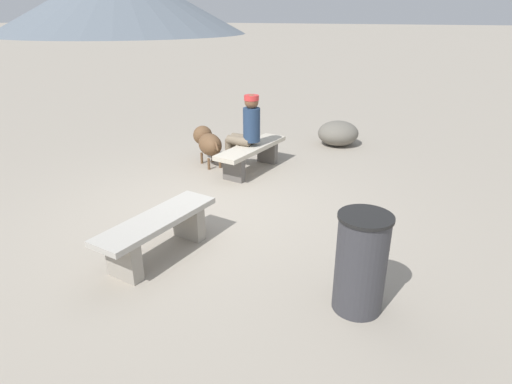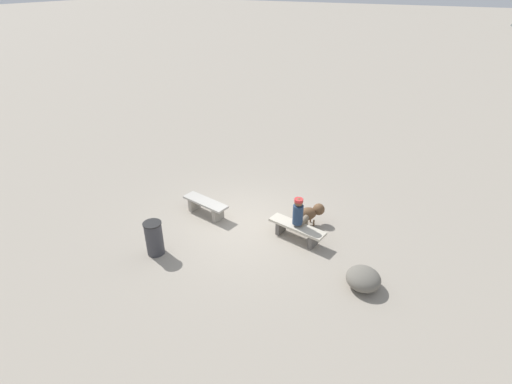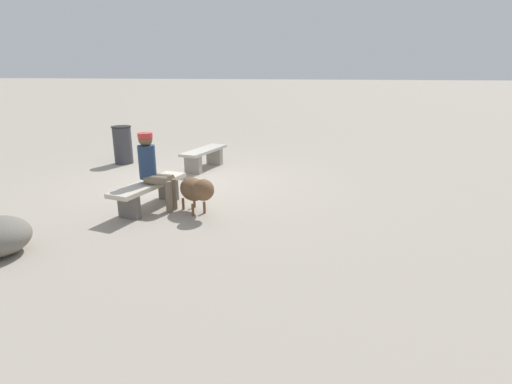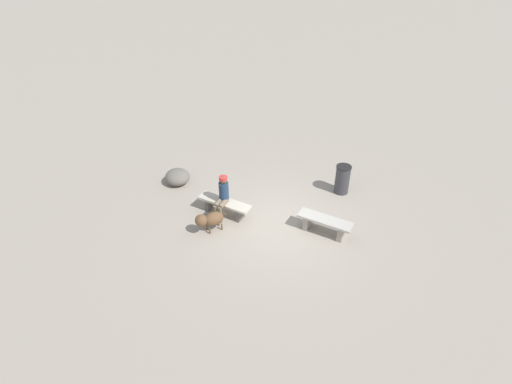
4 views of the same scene
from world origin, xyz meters
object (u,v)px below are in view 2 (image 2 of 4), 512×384
at_px(dog, 311,212).
at_px(seated_person, 299,215).
at_px(bench_right, 297,229).
at_px(trash_bin, 154,238).
at_px(bench_left, 206,205).
at_px(boulder, 363,279).

bearing_deg(dog, seated_person, -142.53).
height_order(bench_right, trash_bin, trash_bin).
bearing_deg(bench_left, trash_bin, -82.36).
relative_size(bench_right, dog, 2.13).
bearing_deg(bench_right, seated_person, 93.19).
bearing_deg(seated_person, bench_left, -171.28).
xyz_separation_m(seated_person, boulder, (2.10, -1.13, -0.50)).
height_order(bench_left, dog, dog).
distance_m(bench_left, boulder, 5.14).
relative_size(bench_left, dog, 1.99).
bearing_deg(bench_left, seated_person, 14.07).
xyz_separation_m(bench_right, seated_person, (0.01, 0.10, 0.42)).
height_order(bench_right, boulder, boulder).
height_order(dog, trash_bin, trash_bin).
height_order(seated_person, trash_bin, seated_person).
distance_m(bench_right, dog, 0.88).
bearing_deg(bench_left, boulder, -0.33).
xyz_separation_m(bench_left, bench_right, (2.95, 0.11, 0.01)).
bearing_deg(boulder, bench_left, 169.62).
bearing_deg(dog, bench_right, -142.80).
relative_size(seated_person, boulder, 1.58).
relative_size(bench_right, trash_bin, 1.79).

